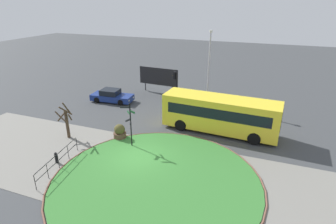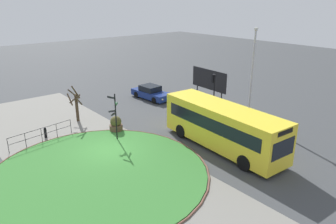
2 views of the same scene
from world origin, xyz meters
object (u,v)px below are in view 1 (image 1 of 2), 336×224
(bollard_foreground, at_px, (56,157))
(car_near_lane, at_px, (112,96))
(billboard_left, at_px, (159,77))
(planter_near_signpost, at_px, (120,132))
(bus_yellow, at_px, (220,114))
(street_tree_bare, at_px, (66,121))
(lamppost_tall, at_px, (209,66))
(traffic_light_near, at_px, (175,80))
(signpost_directional, at_px, (130,122))

(bollard_foreground, xyz_separation_m, car_near_lane, (-2.96, 12.06, 0.21))
(billboard_left, relative_size, planter_near_signpost, 4.02)
(bus_yellow, relative_size, car_near_lane, 2.07)
(bus_yellow, height_order, street_tree_bare, street_tree_bare)
(lamppost_tall, relative_size, billboard_left, 1.54)
(lamppost_tall, bearing_deg, street_tree_bare, -125.76)
(traffic_light_near, relative_size, billboard_left, 0.68)
(bus_yellow, bearing_deg, car_near_lane, 168.86)
(bollard_foreground, relative_size, planter_near_signpost, 0.66)
(traffic_light_near, height_order, planter_near_signpost, traffic_light_near)
(traffic_light_near, bearing_deg, signpost_directional, 103.94)
(car_near_lane, bearing_deg, bus_yellow, -18.68)
(bus_yellow, relative_size, street_tree_bare, 3.02)
(bus_yellow, xyz_separation_m, planter_near_signpost, (-7.25, -4.13, -1.07))
(bus_yellow, distance_m, traffic_light_near, 8.03)
(bus_yellow, distance_m, car_near_lane, 12.93)
(billboard_left, bearing_deg, signpost_directional, -73.10)
(bollard_foreground, xyz_separation_m, lamppost_tall, (6.94, 15.30, 3.70))
(street_tree_bare, bearing_deg, bollard_foreground, -63.06)
(traffic_light_near, distance_m, lamppost_tall, 3.82)
(car_near_lane, relative_size, billboard_left, 0.94)
(signpost_directional, xyz_separation_m, traffic_light_near, (-0.11, 10.38, 0.41))
(bollard_foreground, xyz_separation_m, billboard_left, (0.61, 16.92, 1.50))
(signpost_directional, relative_size, bus_yellow, 0.37)
(signpost_directional, distance_m, bollard_foreground, 5.64)
(planter_near_signpost, bearing_deg, street_tree_bare, -160.44)
(signpost_directional, bearing_deg, bollard_foreground, -134.20)
(traffic_light_near, xyz_separation_m, planter_near_signpost, (-1.37, -9.53, -1.95))
(bus_yellow, distance_m, street_tree_bare, 12.50)
(planter_near_signpost, relative_size, street_tree_bare, 0.39)
(car_near_lane, xyz_separation_m, street_tree_bare, (1.28, -8.74, 0.88))
(planter_near_signpost, height_order, street_tree_bare, street_tree_bare)
(traffic_light_near, relative_size, planter_near_signpost, 2.75)
(signpost_directional, relative_size, planter_near_signpost, 2.86)
(bus_yellow, height_order, car_near_lane, bus_yellow)
(bus_yellow, xyz_separation_m, street_tree_bare, (-11.21, -5.53, -0.12))
(traffic_light_near, bearing_deg, car_near_lane, 31.67)
(traffic_light_near, height_order, billboard_left, traffic_light_near)
(bollard_foreground, bearing_deg, signpost_directional, 45.80)
(bus_yellow, bearing_deg, planter_near_signpost, -147.07)
(billboard_left, bearing_deg, bollard_foreground, -88.70)
(billboard_left, bearing_deg, lamppost_tall, -11.02)
(traffic_light_near, bearing_deg, planter_near_signpost, 95.13)
(planter_near_signpost, bearing_deg, billboard_left, 97.73)
(bus_yellow, height_order, planter_near_signpost, bus_yellow)
(planter_near_signpost, bearing_deg, bollard_foreground, -115.70)
(car_near_lane, height_order, lamppost_tall, lamppost_tall)
(lamppost_tall, bearing_deg, signpost_directional, -105.59)
(lamppost_tall, height_order, street_tree_bare, lamppost_tall)
(bollard_foreground, height_order, car_near_lane, car_near_lane)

